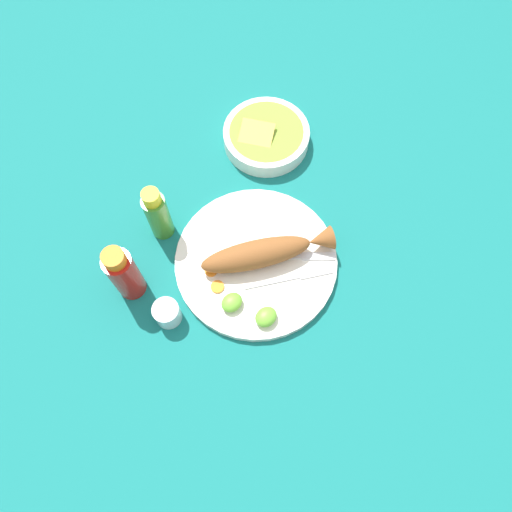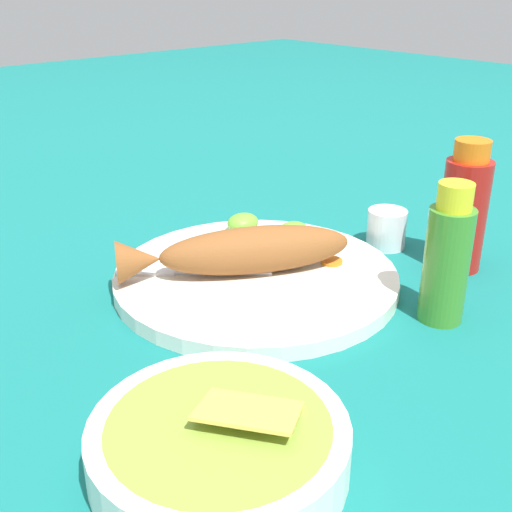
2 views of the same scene
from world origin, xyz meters
The scene contains 13 objects.
ground_plane centered at (0.00, 0.00, 0.00)m, with size 4.00×4.00×0.00m, color #146B66.
main_plate centered at (0.00, 0.00, 0.01)m, with size 0.34×0.34×0.02m, color white.
fried_fish centered at (-0.02, 0.01, 0.05)m, with size 0.27×0.18×0.06m.
fork_near centered at (-0.07, 0.05, 0.02)m, with size 0.15×0.13×0.00m.
fork_far centered at (-0.03, 0.08, 0.02)m, with size 0.17×0.11×0.00m.
carrot_slice_near centered at (0.09, -0.04, 0.02)m, with size 0.03×0.03×0.00m, color orange.
carrot_slice_mid centered at (0.10, -0.01, 0.02)m, with size 0.03×0.03×0.00m, color orange.
lime_wedge_main centered at (0.10, 0.04, 0.03)m, with size 0.04×0.04×0.02m, color #6BB233.
lime_wedge_side centered at (0.07, 0.11, 0.03)m, with size 0.05×0.04×0.03m, color #6BB233.
hot_sauce_bottle_red centered at (0.22, -0.13, 0.08)m, with size 0.06×0.06×0.17m.
hot_sauce_bottle_green centered at (0.09, -0.19, 0.07)m, with size 0.05×0.05×0.15m.
salt_cup centered at (0.21, -0.03, 0.02)m, with size 0.05×0.05×0.05m.
guacamole_bowl centered at (-0.23, -0.21, 0.02)m, with size 0.20×0.20×0.06m.
Camera 1 is at (0.27, 0.29, 0.98)m, focal length 35.00 mm.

